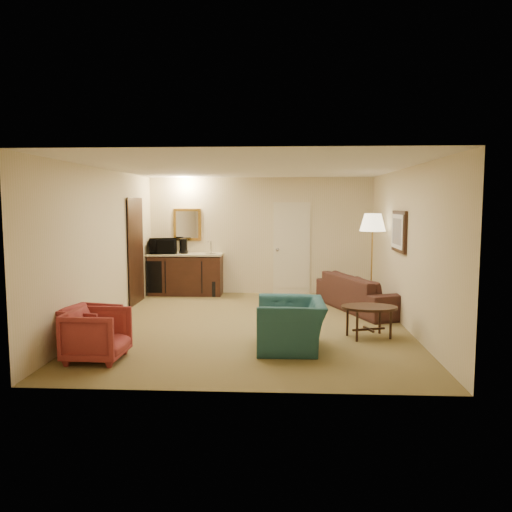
{
  "coord_description": "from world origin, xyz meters",
  "views": [
    {
      "loc": [
        0.47,
        -8.17,
        2.02
      ],
      "look_at": [
        0.03,
        0.5,
        1.11
      ],
      "focal_mm": 35.0,
      "sensor_mm": 36.0,
      "label": 1
    }
  ],
  "objects": [
    {
      "name": "floor_lamp",
      "position": [
        2.2,
        1.4,
        0.92
      ],
      "size": [
        0.65,
        0.65,
        1.85
      ],
      "primitive_type": "cube",
      "rotation": [
        0.0,
        0.0,
        -0.43
      ],
      "color": "#AE833A",
      "rests_on": "ground"
    },
    {
      "name": "microwave",
      "position": [
        -2.15,
        2.7,
        1.12
      ],
      "size": [
        0.66,
        0.46,
        0.41
      ],
      "primitive_type": "imported",
      "rotation": [
        0.0,
        0.0,
        0.23
      ],
      "color": "black",
      "rests_on": "wetbar_cabinet"
    },
    {
      "name": "sofa",
      "position": [
        2.03,
        1.3,
        0.45
      ],
      "size": [
        1.45,
        2.37,
        0.89
      ],
      "primitive_type": "imported",
      "rotation": [
        0.0,
        0.0,
        1.94
      ],
      "color": "black",
      "rests_on": "ground"
    },
    {
      "name": "rose_chair_far",
      "position": [
        -2.15,
        -1.6,
        0.35
      ],
      "size": [
        0.76,
        0.79,
        0.69
      ],
      "primitive_type": "imported",
      "rotation": [
        0.0,
        0.0,
        1.35
      ],
      "color": "maroon",
      "rests_on": "ground"
    },
    {
      "name": "wetbar_cabinet",
      "position": [
        -1.65,
        2.72,
        0.46
      ],
      "size": [
        1.64,
        0.58,
        0.92
      ],
      "primitive_type": "cube",
      "color": "#331910",
      "rests_on": "ground"
    },
    {
      "name": "ground",
      "position": [
        0.0,
        0.0,
        0.0
      ],
      "size": [
        6.0,
        6.0,
        0.0
      ],
      "primitive_type": "plane",
      "color": "olive",
      "rests_on": "ground"
    },
    {
      "name": "coffee_table",
      "position": [
        1.8,
        -0.7,
        0.24
      ],
      "size": [
        0.97,
        0.79,
        0.48
      ],
      "primitive_type": "cube",
      "rotation": [
        0.0,
        0.0,
        0.3
      ],
      "color": "black",
      "rests_on": "ground"
    },
    {
      "name": "teal_armchair",
      "position": [
        0.61,
        -1.35,
        0.46
      ],
      "size": [
        0.7,
        1.07,
        0.92
      ],
      "primitive_type": "imported",
      "rotation": [
        0.0,
        0.0,
        -1.55
      ],
      "color": "#204D51",
      "rests_on": "ground"
    },
    {
      "name": "coffee_maker",
      "position": [
        -1.7,
        2.72,
        1.08
      ],
      "size": [
        0.21,
        0.21,
        0.33
      ],
      "primitive_type": "cylinder",
      "rotation": [
        0.0,
        0.0,
        -0.26
      ],
      "color": "black",
      "rests_on": "wetbar_cabinet"
    },
    {
      "name": "room_walls",
      "position": [
        -0.1,
        0.77,
        1.72
      ],
      "size": [
        5.02,
        6.01,
        2.61
      ],
      "color": "beige",
      "rests_on": "ground"
    },
    {
      "name": "rose_chair_near",
      "position": [
        -1.9,
        -2.0,
        0.37
      ],
      "size": [
        0.69,
        0.73,
        0.73
      ],
      "primitive_type": "imported",
      "rotation": [
        0.0,
        0.0,
        1.54
      ],
      "color": "maroon",
      "rests_on": "ground"
    },
    {
      "name": "waste_bin",
      "position": [
        -0.99,
        2.57,
        0.17
      ],
      "size": [
        0.27,
        0.27,
        0.34
      ],
      "primitive_type": "cylinder",
      "rotation": [
        0.0,
        0.0,
        0.01
      ],
      "color": "black",
      "rests_on": "ground"
    }
  ]
}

